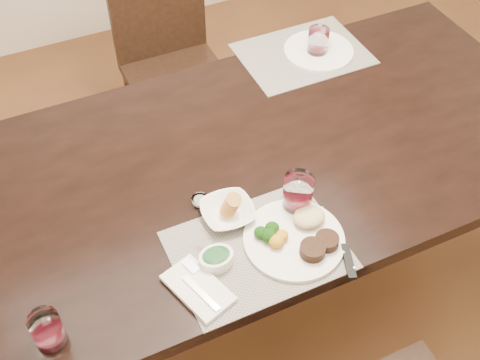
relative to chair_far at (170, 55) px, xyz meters
name	(u,v)px	position (x,y,z in m)	size (l,w,h in m)	color
ground_plane	(260,281)	(0.00, -0.93, -0.50)	(4.50, 4.50, 0.00)	#492717
dining_table	(265,169)	(0.00, -0.93, 0.16)	(2.00, 1.00, 0.75)	black
chair_far	(170,55)	(0.00, 0.00, 0.00)	(0.42, 0.42, 0.90)	black
placemat_near	(258,250)	(-0.19, -1.27, 0.25)	(0.46, 0.34, 0.00)	slate
placemat_far	(303,54)	(0.35, -0.53, 0.25)	(0.46, 0.34, 0.00)	slate
dinner_plate	(299,236)	(-0.08, -1.28, 0.27)	(0.28, 0.28, 0.05)	silver
napkin_fork	(198,288)	(-0.39, -1.32, 0.26)	(0.16, 0.21, 0.02)	white
steak_knife	(342,253)	(0.01, -1.38, 0.26)	(0.07, 0.26, 0.01)	white
cracker_bowl	(228,212)	(-0.22, -1.13, 0.27)	(0.16, 0.16, 0.07)	silver
sauce_ramekin	(216,259)	(-0.31, -1.26, 0.27)	(0.09, 0.14, 0.08)	silver
wine_glass_near	(298,195)	(-0.02, -1.18, 0.30)	(0.09, 0.09, 0.12)	white
far_plate	(319,51)	(0.41, -0.55, 0.26)	(0.26, 0.26, 0.01)	silver
wine_glass_far	(318,43)	(0.40, -0.56, 0.30)	(0.08, 0.08, 0.10)	white
wine_glass_side	(48,331)	(-0.76, -1.30, 0.29)	(0.07, 0.07, 0.10)	white
salt_cellar	(200,200)	(-0.27, -1.04, 0.26)	(0.05, 0.05, 0.02)	white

